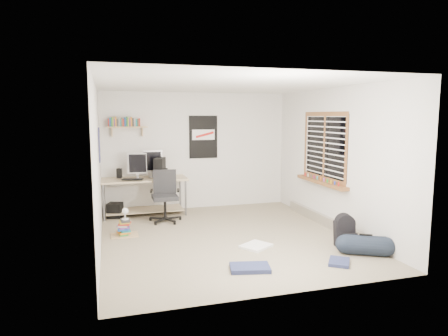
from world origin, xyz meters
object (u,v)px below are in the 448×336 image
object	(u,v)px
backpack	(344,233)
duffel_bag	(365,246)
desk	(144,197)
book_stack	(124,227)
office_chair	(165,196)

from	to	relation	value
backpack	duffel_bag	world-z (taller)	duffel_bag
desk	book_stack	bearing A→B (deg)	-85.94
office_chair	duffel_bag	world-z (taller)	office_chair
office_chair	backpack	distance (m)	3.33
office_chair	book_stack	xyz separation A→B (m)	(-0.79, -0.71, -0.34)
desk	backpack	distance (m)	4.02
duffel_bag	office_chair	bearing A→B (deg)	161.50
desk	office_chair	world-z (taller)	office_chair
backpack	duffel_bag	xyz separation A→B (m)	(0.06, -0.44, -0.06)
desk	book_stack	distance (m)	1.47
backpack	book_stack	world-z (taller)	backpack
office_chair	book_stack	bearing A→B (deg)	-128.90
office_chair	book_stack	size ratio (longest dim) A/B	2.44
office_chair	book_stack	distance (m)	1.12
office_chair	backpack	xyz separation A→B (m)	(2.46, -2.23, -0.29)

